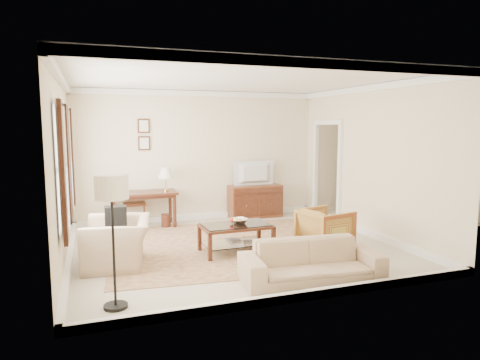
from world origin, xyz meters
TOP-DOWN VIEW (x-y plane):
  - room_shell at (0.00, 0.00)m, footprint 5.51×5.01m
  - annex_bedroom at (4.49, 1.15)m, footprint 3.00×2.70m
  - window_front at (-2.70, -0.70)m, footprint 0.12×1.56m
  - window_rear at (-2.70, 0.90)m, footprint 0.12×1.56m
  - doorway at (2.71, 1.50)m, footprint 0.10×1.12m
  - rug at (-0.05, 0.15)m, footprint 4.40×3.87m
  - writing_desk at (-1.33, 2.06)m, footprint 1.38×0.69m
  - desk_chair at (-1.49, 2.41)m, footprint 0.53×0.53m
  - desk_lamp at (-0.85, 2.06)m, footprint 0.32×0.32m
  - framed_prints at (-1.23, 2.47)m, footprint 0.25×0.04m
  - sideboard at (1.25, 2.23)m, footprint 1.22×0.47m
  - tv at (1.25, 2.21)m, footprint 0.92×0.53m
  - coffee_table at (-0.08, -0.30)m, footprint 1.18×0.71m
  - fruit_bowl at (-0.01, -0.25)m, footprint 0.42×0.42m
  - book_a at (-0.19, -0.20)m, footprint 0.28×0.08m
  - book_b at (0.02, -0.39)m, footprint 0.28×0.09m
  - striped_armchair at (1.44, -0.61)m, footprint 0.86×0.89m
  - club_armchair at (-2.00, -0.33)m, footprint 0.87×1.20m
  - backpack at (-2.01, -0.21)m, footprint 0.27×0.35m
  - sofa at (0.46, -1.92)m, footprint 1.97×0.75m
  - floor_lamp at (-2.13, -1.93)m, footprint 0.39×0.39m

SIDE VIEW (x-z plane):
  - rug at x=-0.05m, z-range 0.00..0.01m
  - book_b at x=0.02m, z-range 0.00..0.38m
  - book_a at x=-0.19m, z-range 0.00..0.38m
  - annex_bedroom at x=4.49m, z-range -1.11..1.79m
  - sofa at x=0.46m, z-range 0.00..0.75m
  - sideboard at x=1.25m, z-range 0.00..0.75m
  - coffee_table at x=-0.08m, z-range 0.13..0.62m
  - striped_armchair at x=1.44m, z-range 0.00..0.78m
  - club_armchair at x=-2.00m, z-range 0.00..0.96m
  - desk_chair at x=-1.49m, z-range 0.00..1.05m
  - fruit_bowl at x=-0.01m, z-range 0.49..0.60m
  - writing_desk at x=-1.33m, z-range 0.27..1.02m
  - backpack at x=-2.01m, z-range 0.53..0.93m
  - desk_lamp at x=-0.85m, z-range 0.75..1.25m
  - doorway at x=2.71m, z-range -0.05..2.20m
  - tv at x=1.25m, z-range 1.15..1.27m
  - floor_lamp at x=-2.13m, z-range 0.53..2.11m
  - window_front at x=-2.70m, z-range 0.65..2.45m
  - window_rear at x=-2.70m, z-range 0.65..2.45m
  - framed_prints at x=-1.23m, z-range 1.60..2.28m
  - room_shell at x=0.00m, z-range 1.02..3.93m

